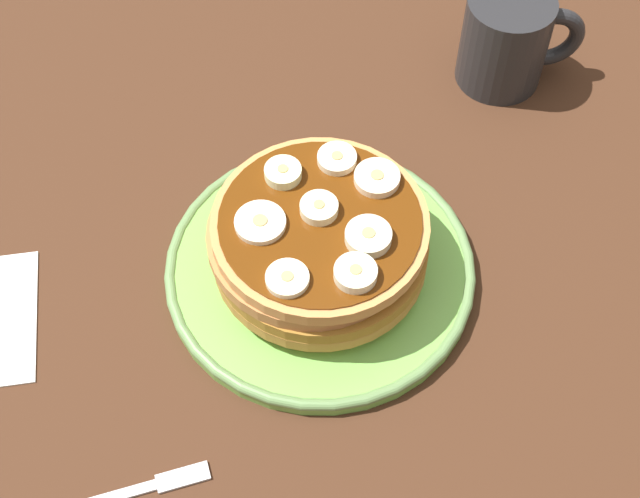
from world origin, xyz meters
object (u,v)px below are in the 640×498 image
banana_slice_7 (355,274)px  coffee_mug (509,39)px  plate (320,269)px  fork (123,493)px  banana_slice_2 (260,223)px  banana_slice_6 (337,159)px  banana_slice_4 (287,279)px  banana_slice_1 (368,237)px  banana_slice_5 (283,173)px  banana_slice_0 (315,209)px  pancake_stack (320,242)px  banana_slice_3 (377,179)px

banana_slice_7 → coffee_mug: 28.62cm
plate → fork: 21.10cm
banana_slice_2 → banana_slice_6: size_ratio=1.25×
banana_slice_2 → fork: size_ratio=0.27×
plate → banana_slice_6: size_ratio=8.09×
banana_slice_4 → banana_slice_6: size_ratio=1.03×
plate → banana_slice_1: banana_slice_1 is taller
banana_slice_1 → banana_slice_4: (-5.65, -2.74, -0.16)cm
banana_slice_5 → banana_slice_6: 4.06cm
banana_slice_0 → banana_slice_2: 3.88cm
banana_slice_4 → banana_slice_0: bearing=67.3°
coffee_mug → fork: (-31.64, -34.74, -4.01)cm
plate → pancake_stack: pancake_stack is taller
banana_slice_5 → banana_slice_4: bearing=-91.9°
banana_slice_1 → pancake_stack: bearing=145.9°
banana_slice_5 → banana_slice_3: bearing=-8.6°
plate → banana_slice_7: (1.92, -4.73, 6.53)cm
banana_slice_0 → banana_slice_3: bearing=26.6°
banana_slice_3 → banana_slice_4: banana_slice_3 is taller
banana_slice_4 → coffee_mug: coffee_mug is taller
plate → banana_slice_5: banana_slice_5 is taller
plate → banana_slice_6: (1.66, 5.07, 6.42)cm
banana_slice_0 → banana_slice_6: 4.74cm
banana_slice_1 → banana_slice_6: 7.12cm
banana_slice_4 → fork: 17.40cm
banana_slice_1 → banana_slice_4: bearing=-154.1°
fork → banana_slice_7: bearing=34.3°
banana_slice_3 → banana_slice_1: bearing=-103.6°
plate → banana_slice_5: 8.01cm
banana_slice_2 → fork: (-10.03, -15.64, -6.88)cm
plate → banana_slice_6: 8.35cm
banana_slice_0 → fork: banana_slice_0 is taller
banana_slice_6 → fork: banana_slice_6 is taller
pancake_stack → banana_slice_1: 4.96cm
pancake_stack → banana_slice_0: (-0.30, 0.57, 3.25)cm
plate → banana_slice_2: size_ratio=6.46×
banana_slice_6 → banana_slice_7: 9.80cm
banana_slice_2 → banana_slice_5: size_ratio=1.34×
banana_slice_4 → banana_slice_7: (4.47, -0.08, 0.16)cm
banana_slice_0 → coffee_mug: coffee_mug is taller
banana_slice_0 → banana_slice_2: bearing=-168.2°
plate → fork: (-14.13, -15.66, -0.53)cm
banana_slice_0 → fork: bearing=-130.1°
banana_slice_6 → banana_slice_7: (0.25, -9.80, 0.11)cm
banana_slice_2 → fork: 19.81cm
banana_slice_0 → banana_slice_1: bearing=-38.2°
pancake_stack → coffee_mug: size_ratio=1.55×
coffee_mug → fork: coffee_mug is taller
coffee_mug → plate: bearing=-132.6°
banana_slice_3 → banana_slice_6: bearing=142.7°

